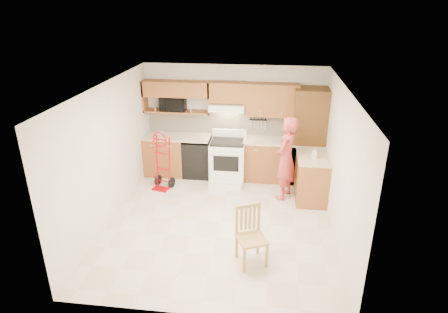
% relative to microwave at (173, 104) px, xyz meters
% --- Properties ---
extents(floor, '(4.00, 4.50, 0.02)m').
position_rel_microwave_xyz_m(floor, '(1.34, -2.08, -1.66)').
color(floor, beige).
rests_on(floor, ground).
extents(ceiling, '(4.00, 4.50, 0.02)m').
position_rel_microwave_xyz_m(ceiling, '(1.34, -2.08, 0.86)').
color(ceiling, white).
rests_on(ceiling, ground).
extents(wall_back, '(4.00, 0.02, 2.50)m').
position_rel_microwave_xyz_m(wall_back, '(1.34, 0.17, -0.40)').
color(wall_back, white).
rests_on(wall_back, ground).
extents(wall_front, '(4.00, 0.02, 2.50)m').
position_rel_microwave_xyz_m(wall_front, '(1.34, -4.34, -0.40)').
color(wall_front, white).
rests_on(wall_front, ground).
extents(wall_left, '(0.02, 4.50, 2.50)m').
position_rel_microwave_xyz_m(wall_left, '(-0.67, -2.08, -0.40)').
color(wall_left, white).
rests_on(wall_left, ground).
extents(wall_right, '(0.02, 4.50, 2.50)m').
position_rel_microwave_xyz_m(wall_right, '(3.35, -2.08, -0.40)').
color(wall_right, white).
rests_on(wall_right, ground).
extents(backsplash, '(3.92, 0.03, 0.55)m').
position_rel_microwave_xyz_m(backsplash, '(1.34, 0.15, -0.45)').
color(backsplash, beige).
rests_on(backsplash, wall_back).
extents(lower_cab_left, '(0.90, 0.60, 0.90)m').
position_rel_microwave_xyz_m(lower_cab_left, '(-0.21, -0.14, -1.20)').
color(lower_cab_left, brown).
rests_on(lower_cab_left, ground).
extents(dishwasher, '(0.60, 0.60, 0.85)m').
position_rel_microwave_xyz_m(dishwasher, '(0.54, -0.14, -1.22)').
color(dishwasher, black).
rests_on(dishwasher, ground).
extents(lower_cab_right, '(1.14, 0.60, 0.90)m').
position_rel_microwave_xyz_m(lower_cab_right, '(2.17, -0.14, -1.20)').
color(lower_cab_right, brown).
rests_on(lower_cab_right, ground).
extents(countertop_left, '(1.50, 0.63, 0.04)m').
position_rel_microwave_xyz_m(countertop_left, '(0.09, -0.13, -0.73)').
color(countertop_left, '#C6B08F').
rests_on(countertop_left, lower_cab_left).
extents(countertop_right, '(1.14, 0.63, 0.04)m').
position_rel_microwave_xyz_m(countertop_right, '(2.17, -0.13, -0.73)').
color(countertop_right, '#C6B08F').
rests_on(countertop_right, lower_cab_right).
extents(cab_return_right, '(0.60, 1.00, 0.90)m').
position_rel_microwave_xyz_m(cab_return_right, '(3.04, -0.94, -1.20)').
color(cab_return_right, brown).
rests_on(cab_return_right, ground).
extents(countertop_return, '(0.63, 1.00, 0.04)m').
position_rel_microwave_xyz_m(countertop_return, '(3.04, -0.94, -0.73)').
color(countertop_return, '#C6B08F').
rests_on(countertop_return, cab_return_right).
extents(pantry_tall, '(0.70, 0.60, 2.10)m').
position_rel_microwave_xyz_m(pantry_tall, '(2.99, -0.14, -0.60)').
color(pantry_tall, '#513619').
rests_on(pantry_tall, ground).
extents(upper_cab_left, '(1.50, 0.33, 0.34)m').
position_rel_microwave_xyz_m(upper_cab_left, '(0.09, 0.00, 0.33)').
color(upper_cab_left, brown).
rests_on(upper_cab_left, wall_back).
extents(upper_shelf_mw, '(1.50, 0.33, 0.04)m').
position_rel_microwave_xyz_m(upper_shelf_mw, '(0.09, 0.00, -0.18)').
color(upper_shelf_mw, brown).
rests_on(upper_shelf_mw, wall_back).
extents(upper_cab_center, '(0.76, 0.33, 0.44)m').
position_rel_microwave_xyz_m(upper_cab_center, '(1.22, 0.00, 0.29)').
color(upper_cab_center, brown).
rests_on(upper_cab_center, wall_back).
extents(upper_cab_right, '(1.14, 0.33, 0.70)m').
position_rel_microwave_xyz_m(upper_cab_right, '(2.17, 0.00, 0.15)').
color(upper_cab_right, brown).
rests_on(upper_cab_right, wall_back).
extents(range_hood, '(0.76, 0.46, 0.14)m').
position_rel_microwave_xyz_m(range_hood, '(1.22, -0.06, -0.02)').
color(range_hood, white).
rests_on(range_hood, wall_back).
extents(knife_strip, '(0.40, 0.05, 0.29)m').
position_rel_microwave_xyz_m(knife_strip, '(1.89, 0.12, -0.41)').
color(knife_strip, black).
rests_on(knife_strip, backsplash).
extents(microwave, '(0.57, 0.39, 0.31)m').
position_rel_microwave_xyz_m(microwave, '(0.00, 0.00, 0.00)').
color(microwave, black).
rests_on(microwave, upper_shelf_mw).
extents(range, '(0.75, 0.99, 1.11)m').
position_rel_microwave_xyz_m(range, '(1.26, -0.40, -1.09)').
color(range, white).
rests_on(range, ground).
extents(person, '(0.62, 0.74, 1.72)m').
position_rel_microwave_xyz_m(person, '(2.50, -0.96, -0.79)').
color(person, '#BB3D3A').
rests_on(person, ground).
extents(hand_truck, '(0.54, 0.51, 1.15)m').
position_rel_microwave_xyz_m(hand_truck, '(-0.09, -0.88, -1.07)').
color(hand_truck, '#C7020B').
rests_on(hand_truck, ground).
extents(dining_chair, '(0.57, 0.59, 0.93)m').
position_rel_microwave_xyz_m(dining_chair, '(1.96, -3.17, -1.18)').
color(dining_chair, tan).
rests_on(dining_chair, ground).
extents(soap_bottle, '(0.11, 0.11, 0.21)m').
position_rel_microwave_xyz_m(soap_bottle, '(3.04, -1.06, -0.60)').
color(soap_bottle, white).
rests_on(soap_bottle, countertop_return).
extents(bowl, '(0.21, 0.21, 0.05)m').
position_rel_microwave_xyz_m(bowl, '(-0.31, -0.13, -0.68)').
color(bowl, white).
rests_on(bowl, countertop_left).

